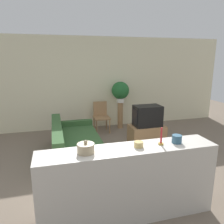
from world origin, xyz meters
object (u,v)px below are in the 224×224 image
couch (75,145)px  decorative_bowl (86,148)px  television (147,116)px  potted_plant (120,91)px  wooden_chair (101,115)px

couch → decorative_bowl: decorative_bowl is taller
television → potted_plant: (-0.26, 1.38, 0.43)m
decorative_bowl → wooden_chair: bearing=74.9°
potted_plant → decorative_bowl: size_ratio=2.98×
television → couch: bearing=-171.3°
wooden_chair → potted_plant: potted_plant is taller
television → wooden_chair: 1.53m
couch → potted_plant: bearing=47.1°
couch → potted_plant: 2.43m
decorative_bowl → potted_plant: bearing=66.9°
couch → decorative_bowl: size_ratio=9.93×
wooden_chair → decorative_bowl: 3.73m
wooden_chair → potted_plant: bearing=13.2°
couch → wooden_chair: wooden_chair is taller
television → wooden_chair: size_ratio=0.78×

